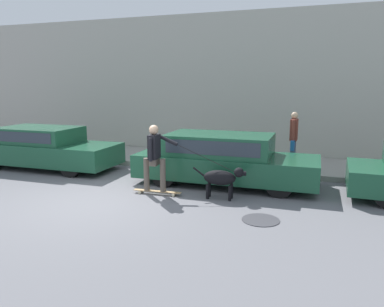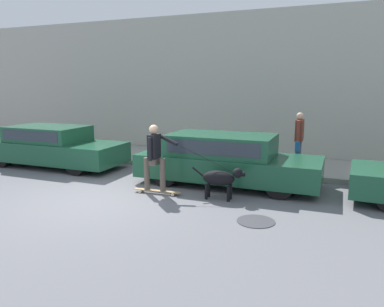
{
  "view_description": "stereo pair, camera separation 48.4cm",
  "coord_description": "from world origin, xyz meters",
  "px_view_note": "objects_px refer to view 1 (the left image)",
  "views": [
    {
      "loc": [
        4.54,
        -6.71,
        2.56
      ],
      "look_at": [
        1.72,
        1.32,
        0.95
      ],
      "focal_mm": 35.0,
      "sensor_mm": 36.0,
      "label": 1
    },
    {
      "loc": [
        4.99,
        -6.53,
        2.56
      ],
      "look_at": [
        1.72,
        1.32,
        0.95
      ],
      "focal_mm": 35.0,
      "sensor_mm": 36.0,
      "label": 2
    }
  ],
  "objects_px": {
    "pedestrian_with_bag": "(293,138)",
    "parked_car_0": "(44,148)",
    "dog": "(222,178)",
    "skateboarder": "(155,155)",
    "parked_car_1": "(224,160)"
  },
  "relations": [
    {
      "from": "pedestrian_with_bag",
      "to": "parked_car_0",
      "type": "bearing_deg",
      "value": 13.78
    },
    {
      "from": "dog",
      "to": "skateboarder",
      "type": "bearing_deg",
      "value": -176.27
    },
    {
      "from": "parked_car_0",
      "to": "skateboarder",
      "type": "xyz_separation_m",
      "value": [
        4.36,
        -1.42,
        0.32
      ]
    },
    {
      "from": "parked_car_1",
      "to": "skateboarder",
      "type": "bearing_deg",
      "value": -132.51
    },
    {
      "from": "parked_car_0",
      "to": "pedestrian_with_bag",
      "type": "xyz_separation_m",
      "value": [
        7.2,
        1.75,
        0.43
      ]
    },
    {
      "from": "parked_car_1",
      "to": "pedestrian_with_bag",
      "type": "bearing_deg",
      "value": 47.52
    },
    {
      "from": "dog",
      "to": "pedestrian_with_bag",
      "type": "bearing_deg",
      "value": 64.2
    },
    {
      "from": "parked_car_1",
      "to": "pedestrian_with_bag",
      "type": "height_order",
      "value": "pedestrian_with_bag"
    },
    {
      "from": "dog",
      "to": "parked_car_1",
      "type": "bearing_deg",
      "value": 99.85
    },
    {
      "from": "dog",
      "to": "skateboarder",
      "type": "xyz_separation_m",
      "value": [
        -1.54,
        -0.17,
        0.45
      ]
    },
    {
      "from": "skateboarder",
      "to": "pedestrian_with_bag",
      "type": "height_order",
      "value": "pedestrian_with_bag"
    },
    {
      "from": "dog",
      "to": "pedestrian_with_bag",
      "type": "xyz_separation_m",
      "value": [
        1.29,
        3.0,
        0.55
      ]
    },
    {
      "from": "parked_car_1",
      "to": "dog",
      "type": "relative_size",
      "value": 3.78
    },
    {
      "from": "parked_car_1",
      "to": "dog",
      "type": "height_order",
      "value": "parked_car_1"
    },
    {
      "from": "dog",
      "to": "parked_car_0",
      "type": "bearing_deg",
      "value": 165.51
    }
  ]
}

